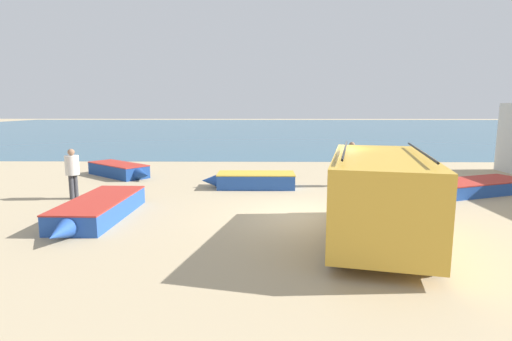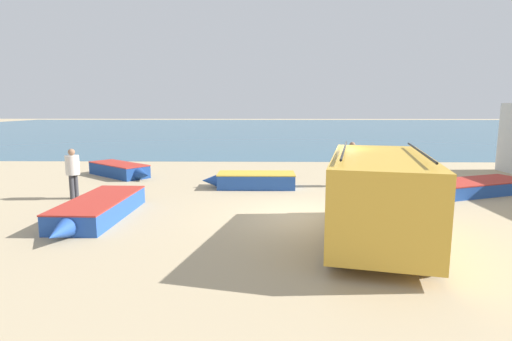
% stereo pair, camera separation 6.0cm
% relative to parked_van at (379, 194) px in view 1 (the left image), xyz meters
% --- Properties ---
extents(ground_plane, '(200.00, 200.00, 0.00)m').
position_rel_parked_van_xyz_m(ground_plane, '(-1.41, 2.27, -1.18)').
color(ground_plane, tan).
extents(sea_water, '(120.00, 80.00, 0.01)m').
position_rel_parked_van_xyz_m(sea_water, '(-1.41, 54.27, -1.17)').
color(sea_water, '#33607A').
rests_on(sea_water, ground_plane).
extents(parked_van, '(3.23, 5.44, 2.26)m').
position_rel_parked_van_xyz_m(parked_van, '(0.00, 0.00, 0.00)').
color(parked_van, gold).
rests_on(parked_van, ground_plane).
extents(fishing_rowboat_0, '(1.57, 4.69, 0.57)m').
position_rel_parked_van_xyz_m(fishing_rowboat_0, '(-7.60, 1.90, -0.89)').
color(fishing_rowboat_0, '#234CA3').
rests_on(fishing_rowboat_0, ground_plane).
extents(fishing_rowboat_1, '(3.76, 1.36, 0.60)m').
position_rel_parked_van_xyz_m(fishing_rowboat_1, '(-3.18, 6.55, -0.88)').
color(fishing_rowboat_1, '#234CA3').
rests_on(fishing_rowboat_1, ground_plane).
extents(fishing_rowboat_2, '(5.45, 3.13, 0.50)m').
position_rel_parked_van_xyz_m(fishing_rowboat_2, '(5.06, 5.53, -0.93)').
color(fishing_rowboat_2, '#234CA3').
rests_on(fishing_rowboat_2, ground_plane).
extents(fishing_rowboat_3, '(3.72, 3.29, 0.60)m').
position_rel_parked_van_xyz_m(fishing_rowboat_3, '(-9.50, 9.12, -0.88)').
color(fishing_rowboat_3, navy).
rests_on(fishing_rowboat_3, ground_plane).
extents(fisherman_0, '(0.47, 0.47, 1.79)m').
position_rel_parked_van_xyz_m(fisherman_0, '(-9.51, 4.47, -0.11)').
color(fisherman_0, '#38383D').
rests_on(fisherman_0, ground_plane).
extents(fisherman_1, '(0.48, 0.48, 1.83)m').
position_rel_parked_van_xyz_m(fisherman_1, '(0.87, 6.95, -0.08)').
color(fisherman_1, '#5B564C').
rests_on(fisherman_1, ground_plane).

